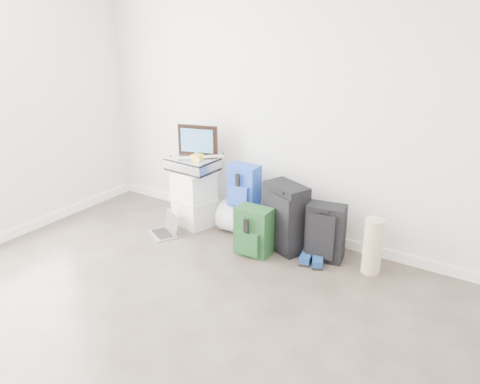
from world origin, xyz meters
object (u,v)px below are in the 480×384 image
Objects in this scene: duffel_bag at (245,219)px; large_suitcase at (285,218)px; boxes_stack at (194,197)px; carry_on at (325,233)px; laptop at (166,229)px; briefcase at (193,164)px.

large_suitcase is at bearing -11.59° from duffel_bag.
carry_on is (1.53, 0.02, -0.04)m from boxes_stack.
boxes_stack is 1.61× the size of laptop.
carry_on is at bearing 24.65° from large_suitcase.
duffel_bag is 0.55m from large_suitcase.
large_suitcase is 1.22× the size of carry_on.
boxes_stack is 0.62m from duffel_bag.
duffel_bag is (0.60, 0.09, -0.52)m from briefcase.
carry_on is at bearing 15.67° from boxes_stack.
laptop is at bearing -100.09° from briefcase.
briefcase is at bearing -61.21° from boxes_stack.
duffel_bag is at bearing 11.72° from briefcase.
carry_on is (1.53, 0.02, -0.41)m from briefcase.
large_suitcase reaches higher than carry_on.
large_suitcase is at bearing 45.33° from laptop.
boxes_stack is 0.46m from laptop.
duffel_bag is 1.39× the size of laptop.
briefcase is 0.88× the size of carry_on.
briefcase reaches higher than large_suitcase.
duffel_bag is at bearing -167.10° from large_suitcase.
duffel_bag is 0.94m from carry_on.
briefcase is 0.72× the size of large_suitcase.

